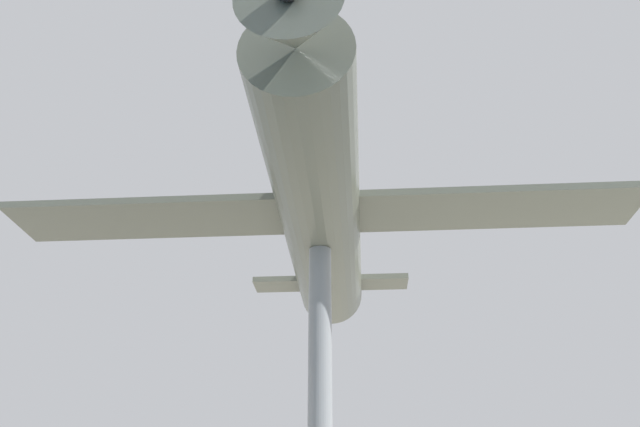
# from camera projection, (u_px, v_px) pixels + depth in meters

# --- Properties ---
(support_pylon_central) EXTENTS (0.54, 0.54, 7.65)m
(support_pylon_central) POSITION_uv_depth(u_px,v_px,m) (320.00, 412.00, 13.44)
(support_pylon_central) COLOR #999EA3
(support_pylon_central) RESTS_ON ground_plane
(suspended_airplane) EXTENTS (15.68, 13.53, 3.35)m
(suspended_airplane) POSITION_uv_depth(u_px,v_px,m) (319.00, 208.00, 15.43)
(suspended_airplane) COLOR slate
(suspended_airplane) RESTS_ON support_pylon_central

